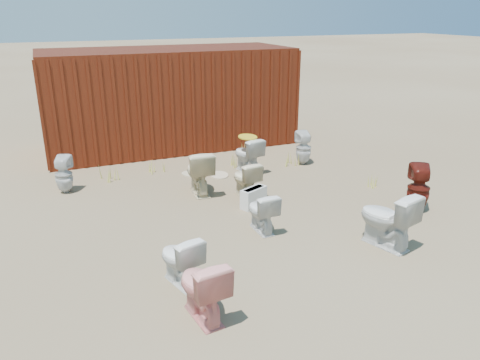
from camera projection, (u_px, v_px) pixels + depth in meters
name	position (u px, v px, depth m)	size (l,w,h in m)	color
ground	(254.00, 223.00, 7.64)	(100.00, 100.00, 0.00)	brown
shipping_container	(169.00, 98.00, 11.73)	(6.00, 2.40, 2.40)	#50150D
toilet_front_a	(180.00, 259.00, 5.85)	(0.38, 0.67, 0.69)	white
toilet_front_pink	(202.00, 288.00, 5.18)	(0.43, 0.75, 0.76)	pink
toilet_front_c	(262.00, 212.00, 7.27)	(0.36, 0.64, 0.65)	silver
toilet_front_maroon	(419.00, 188.00, 7.97)	(0.37, 0.38, 0.83)	#54160E
toilet_front_e	(387.00, 219.00, 6.77)	(0.48, 0.84, 0.86)	silver
toilet_back_a	(64.00, 175.00, 8.80)	(0.32, 0.33, 0.72)	silver
toilet_back_beige_left	(199.00, 172.00, 8.76)	(0.47, 0.83, 0.85)	beige
toilet_back_beige_right	(246.00, 179.00, 8.62)	(0.38, 0.67, 0.68)	beige
toilet_back_yellowlid	(248.00, 155.00, 9.93)	(0.42, 0.74, 0.76)	silver
toilet_back_e	(303.00, 148.00, 10.43)	(0.34, 0.35, 0.75)	silver
yellow_lid	(248.00, 137.00, 9.80)	(0.38, 0.48, 0.03)	gold
loose_tank	(254.00, 197.00, 8.22)	(0.50, 0.20, 0.35)	silver
loose_lid_near	(219.00, 175.00, 9.82)	(0.38, 0.49, 0.02)	beige
loose_lid_far	(192.00, 174.00, 9.88)	(0.36, 0.47, 0.02)	#C0B28B
weed_clump_a	(108.00, 172.00, 9.54)	(0.36, 0.36, 0.31)	#BEBC4C
weed_clump_b	(234.00, 160.00, 10.31)	(0.32, 0.32, 0.31)	#BEBC4C
weed_clump_c	(291.00, 159.00, 10.40)	(0.36, 0.36, 0.29)	#BEBC4C
weed_clump_d	(157.00, 166.00, 9.96)	(0.30, 0.30, 0.29)	#BEBC4C
weed_clump_e	(245.00, 150.00, 11.08)	(0.34, 0.34, 0.32)	#BEBC4C
weed_clump_f	(376.00, 182.00, 9.11)	(0.28, 0.28, 0.25)	#BEBC4C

